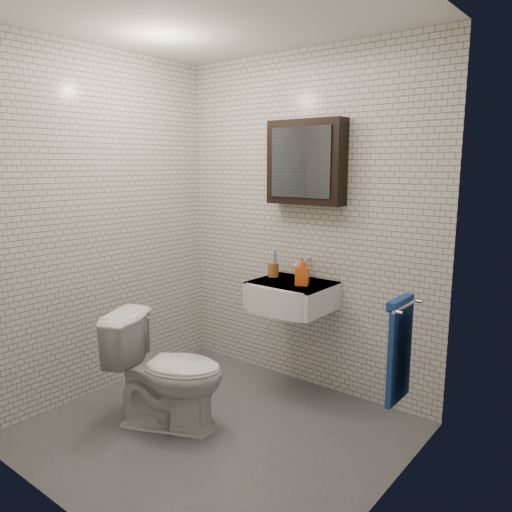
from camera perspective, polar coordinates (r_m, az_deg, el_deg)
The scene contains 9 objects.
ground at distance 3.39m, azimuth -4.65°, elevation -19.36°, with size 2.20×2.00×0.01m, color #53555C.
room_shell at distance 2.95m, azimuth -5.07°, elevation 6.10°, with size 2.22×2.02×2.51m.
washbasin at distance 3.60m, azimuth 3.78°, elevation -4.55°, with size 0.55×0.50×0.20m.
faucet at distance 3.72m, azimuth 5.53°, elevation -1.52°, with size 0.06×0.20×0.15m.
mirror_cabinet at distance 3.64m, azimuth 5.72°, elevation 10.60°, with size 0.60×0.15×0.60m.
towel_rail at distance 2.84m, azimuth 16.11°, elevation -9.83°, with size 0.09×0.30×0.58m.
toothbrush_cup at distance 3.77m, azimuth 1.99°, elevation -1.50°, with size 0.11×0.11×0.23m.
soap_bottle at distance 3.51m, azimuth 5.31°, elevation -1.73°, with size 0.09×0.09×0.20m, color orange.
toilet at distance 3.35m, azimuth -10.11°, elevation -12.80°, with size 0.42×0.74×0.75m, color white.
Camera 1 is at (2.03, -2.13, 1.69)m, focal length 35.00 mm.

